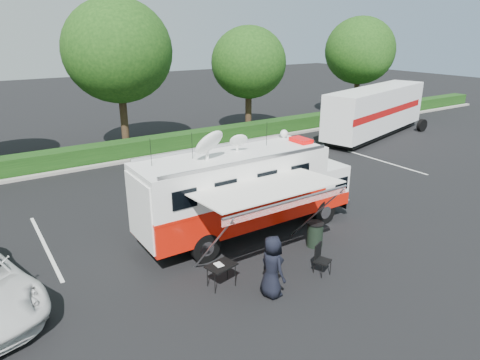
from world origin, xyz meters
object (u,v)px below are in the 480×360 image
object	(u,v)px
command_truck	(246,190)
trash_bin	(315,234)
folding_table	(221,266)
semi_trailer	(376,111)

from	to	relation	value
command_truck	trash_bin	world-z (taller)	command_truck
folding_table	trash_bin	size ratio (longest dim) A/B	1.08
command_truck	semi_trailer	xyz separation A→B (m)	(16.00, 7.53, 0.08)
folding_table	trash_bin	world-z (taller)	trash_bin
trash_bin	semi_trailer	xyz separation A→B (m)	(14.59, 9.70, 1.33)
folding_table	semi_trailer	world-z (taller)	semi_trailer
semi_trailer	command_truck	bearing A→B (deg)	-154.80
trash_bin	semi_trailer	world-z (taller)	semi_trailer
command_truck	trash_bin	xyz separation A→B (m)	(1.41, -2.18, -1.25)
trash_bin	folding_table	bearing A→B (deg)	-175.18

